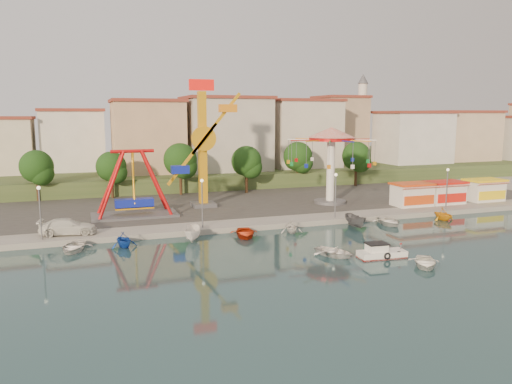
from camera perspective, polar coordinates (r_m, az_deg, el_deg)
name	(u,v)px	position (r m, az deg, el deg)	size (l,w,h in m)	color
ground	(324,258)	(45.15, 7.81, -7.52)	(200.00, 200.00, 0.00)	#132D34
quay_deck	(186,175)	(103.19, -8.01, 1.88)	(200.00, 100.00, 0.60)	#9E998E
asphalt_pad	(230,199)	(72.34, -3.02, -0.76)	(90.00, 28.00, 0.01)	#4C4944
hill_terrace	(181,167)	(107.94, -8.55, 2.81)	(200.00, 60.00, 3.00)	#384C26
pirate_ship_ride	(134,185)	(60.96, -13.81, 0.80)	(10.00, 5.00, 8.00)	#59595E
kamikaze_tower	(205,147)	(65.34, -5.80, 5.14)	(6.65, 3.10, 16.50)	#59595E
wave_swinger	(331,148)	(68.39, 8.58, 5.01)	(11.60, 11.60, 10.40)	#59595E
booth_left	(412,194)	(69.55, 17.42, -0.24)	(5.40, 3.78, 3.08)	white
booth_mid	(445,192)	(72.79, 20.74, -0.02)	(5.40, 3.78, 3.08)	white
booth_right	(484,190)	(77.33, 24.63, 0.24)	(5.40, 3.78, 3.08)	white
lamp_post_0	(40,214)	(52.54, -23.42, -2.37)	(0.14, 0.14, 5.00)	#59595E
lamp_post_1	(202,205)	(53.71, -6.16, -1.45)	(0.14, 0.14, 5.00)	#59595E
lamp_post_2	(335,197)	(59.35, 9.06, -0.53)	(0.14, 0.14, 5.00)	#59595E
lamp_post_3	(447,190)	(68.34, 20.96, 0.22)	(0.14, 0.14, 5.00)	#59595E
tree_0	(36,167)	(76.06, -23.80, 2.67)	(4.60, 4.60, 7.19)	#382314
tree_1	(111,167)	(75.21, -16.22, 2.80)	(4.35, 4.35, 6.80)	#382314
tree_2	(180,160)	(75.90, -8.65, 3.65)	(5.02, 5.02, 7.85)	#382314
tree_3	(246,161)	(77.01, -1.10, 3.55)	(4.68, 4.68, 7.32)	#382314
tree_4	(298,157)	(83.37, 4.81, 4.06)	(4.86, 4.86, 7.60)	#382314
tree_5	(356,156)	(86.35, 11.39, 4.06)	(4.83, 4.83, 7.54)	#382314
building_1	(73,146)	(90.06, -20.22, 4.90)	(12.33, 9.01, 8.63)	silver
building_2	(151,137)	(91.31, -11.94, 6.12)	(11.95, 9.28, 11.23)	tan
building_3	(230,143)	(91.09, -2.99, 5.65)	(12.59, 10.50, 9.20)	beige
building_4	(291,140)	(98.85, 4.00, 5.90)	(10.75, 9.23, 9.24)	beige
building_5	(355,135)	(103.15, 11.27, 6.43)	(12.77, 10.96, 11.21)	tan
building_6	(409,132)	(108.31, 17.12, 6.62)	(8.23, 8.98, 12.36)	silver
building_7	(440,138)	(119.56, 20.29, 5.77)	(11.59, 10.93, 8.76)	beige
building_8	(512,130)	(124.19, 27.25, 6.32)	(12.84, 9.28, 12.58)	beige
minaret	(362,115)	(108.08, 12.02, 8.60)	(2.80, 2.80, 18.00)	silver
cabin_motorboat	(381,253)	(46.13, 14.07, -6.83)	(4.39, 1.95, 1.51)	white
rowboat_a	(334,252)	(45.87, 8.94, -6.77)	(2.71, 3.80, 0.79)	white
rowboat_b	(425,262)	(44.57, 18.75, -7.61)	(2.66, 3.73, 0.77)	white
van	(68,227)	(54.11, -20.70, -3.72)	(2.28, 5.61, 1.63)	silver
moored_boat_0	(73,247)	(49.84, -20.16, -5.92)	(2.88, 4.03, 0.83)	white
moored_boat_1	(124,240)	(49.86, -14.90, -5.27)	(2.45, 2.84, 1.50)	#133EAD
moored_boat_2	(193,234)	(50.76, -7.22, -4.76)	(1.51, 4.02, 1.55)	white
moored_boat_3	(245,233)	(52.22, -1.29, -4.70)	(2.95, 4.13, 0.86)	red
moored_boat_4	(291,226)	(53.97, 4.05, -3.95)	(2.38, 2.76, 1.45)	silver
moored_boat_5	(356,221)	(57.49, 11.32, -3.28)	(1.47, 3.91, 1.51)	#4F4F53
moored_boat_6	(389,221)	(59.88, 14.94, -3.24)	(2.97, 4.16, 0.86)	silver
moored_boat_7	(443,214)	(64.35, 20.59, -2.36)	(2.57, 2.98, 1.57)	#F3A115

